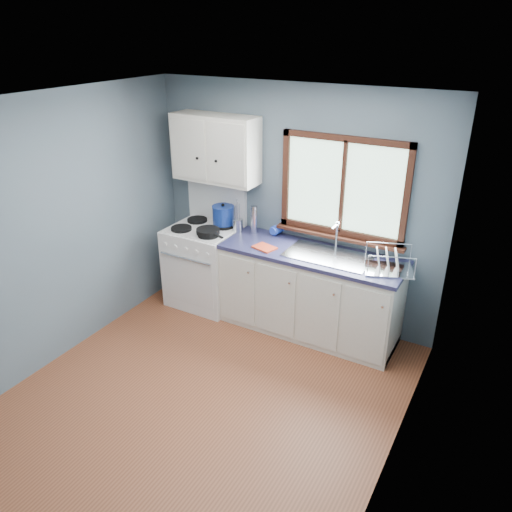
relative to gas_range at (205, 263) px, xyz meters
The scene contains 18 objects.
floor 1.82m from the gas_range, 57.18° to the right, with size 3.20×3.60×0.02m, color brown.
ceiling 2.67m from the gas_range, 57.18° to the right, with size 3.20×3.60×0.02m, color white.
wall_back 1.26m from the gas_range, 19.54° to the left, with size 3.20×0.02×2.50m, color slate.
wall_left 1.78m from the gas_range, 114.14° to the right, with size 0.02×3.60×2.50m, color slate.
wall_right 3.05m from the gas_range, 29.91° to the right, with size 0.02×3.60×2.50m, color slate.
gas_range is the anchor object (origin of this frame).
base_cabinets 1.31m from the gas_range, ahead, with size 1.85×0.60×0.88m.
countertop 1.37m from the gas_range, ahead, with size 1.89×0.64×0.04m, color #1F2041.
sink 1.53m from the gas_range, ahead, with size 0.84×0.46×0.44m.
window 1.81m from the gas_range, 11.37° to the left, with size 1.36×0.10×1.03m.
upper_cabinets 1.32m from the gas_range, 56.70° to the left, with size 0.95×0.35×0.70m.
skillet 0.55m from the gas_range, 41.43° to the right, with size 0.40×0.32×0.05m.
stockpot 0.62m from the gas_range, 42.40° to the left, with size 0.31×0.31×0.24m.
utensil_crock 0.64m from the gas_range, 18.99° to the left, with size 0.14×0.14×0.36m.
thermos 0.82m from the gas_range, 17.53° to the left, with size 0.07×0.07×0.31m, color silver.
soap_bottle 0.97m from the gas_range, 14.25° to the left, with size 0.11×0.11×0.28m, color blue.
dish_towel 0.96m from the gas_range, ahead, with size 0.23×0.16×0.02m, color red.
dish_rack 2.14m from the gas_range, ahead, with size 0.52×0.46×0.23m.
Camera 1 is at (2.10, -2.73, 3.00)m, focal length 35.00 mm.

